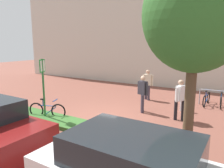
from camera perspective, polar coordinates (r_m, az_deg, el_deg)
ground_plane at (r=9.60m, az=-2.04°, el=-8.78°), size 60.00×60.00×0.00m
building_facade at (r=16.81m, az=14.50°, el=16.52°), size 28.00×1.20×10.00m
planter_strip at (r=8.59m, az=-9.14°, el=-10.74°), size 7.00×1.10×0.16m
tree_sidewalk at (r=6.14m, az=21.07°, el=16.45°), size 2.71×2.71×5.40m
parking_sign_post at (r=9.37m, az=-17.63°, el=0.83°), size 0.13×0.35×2.57m
bike_at_sign at (r=9.83m, az=-16.60°, el=-6.61°), size 1.59×0.66×0.86m
bike_rack_cluster at (r=12.38m, az=26.67°, el=-3.78°), size 2.11×1.58×0.83m
bollard_steel at (r=10.91m, az=17.86°, el=-4.42°), size 0.16×0.16×0.90m
person_shirt_blue at (r=9.45m, az=17.42°, el=-3.37°), size 0.41×0.59×1.72m
person_suited_navy at (r=10.17m, az=8.05°, el=-1.99°), size 0.58×0.37×1.72m
person_shirt_white at (r=12.45m, az=9.31°, el=0.31°), size 0.59×0.33×1.72m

